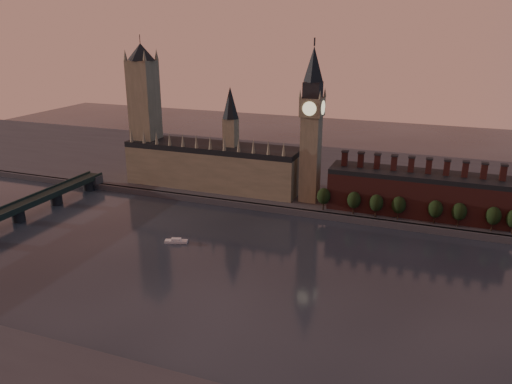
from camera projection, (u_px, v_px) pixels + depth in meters
ground at (233, 274)px, 249.99m from camera, size 900.00×900.00×0.00m
north_bank at (318, 175)px, 407.29m from camera, size 900.00×182.00×4.00m
palace_of_westminster at (213, 164)px, 366.57m from camera, size 130.00×30.30×74.00m
victoria_tower at (145, 108)px, 373.29m from camera, size 24.00×24.00×108.00m
big_ben at (312, 124)px, 326.12m from camera, size 15.00×15.00×107.00m
chimney_block at (417, 193)px, 315.15m from camera, size 110.00×25.00×37.00m
embankment_tree_0 at (324, 196)px, 321.86m from camera, size 8.60×8.60×14.88m
embankment_tree_1 at (354, 200)px, 314.79m from camera, size 8.60×8.60×14.88m
embankment_tree_2 at (376, 203)px, 309.69m from camera, size 8.60×8.60×14.88m
embankment_tree_3 at (399, 205)px, 306.10m from camera, size 8.60×8.60×14.88m
embankment_tree_4 at (435, 209)px, 299.43m from camera, size 8.60×8.60×14.88m
embankment_tree_5 at (459, 212)px, 295.10m from camera, size 8.60×8.60×14.88m
embankment_tree_6 at (493, 216)px, 288.72m from camera, size 8.60×8.60×14.88m
river_boat at (176, 241)px, 285.51m from camera, size 13.49×7.50×2.60m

